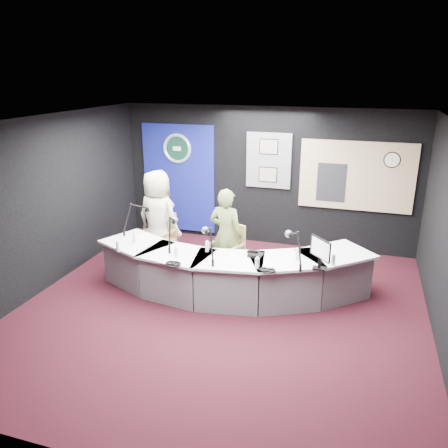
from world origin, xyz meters
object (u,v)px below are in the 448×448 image
(armchair_left, at_px, (159,240))
(person_man, at_px, (158,218))
(armchair_right, at_px, (226,252))
(person_woman, at_px, (226,235))
(broadcast_desk, at_px, (228,272))

(armchair_left, bearing_deg, person_man, 0.00)
(armchair_right, distance_m, person_woman, 0.32)
(armchair_right, xyz_separation_m, person_woman, (0.00, 0.00, 0.32))
(armchair_left, distance_m, armchair_right, 1.42)
(armchair_right, bearing_deg, person_man, -168.35)
(armchair_left, height_order, person_man, person_man)
(armchair_left, height_order, person_woman, person_woman)
(person_woman, bearing_deg, person_man, -3.62)
(broadcast_desk, bearing_deg, armchair_right, 110.89)
(armchair_left, distance_m, person_man, 0.42)
(armchair_right, relative_size, person_man, 0.55)
(armchair_left, relative_size, person_man, 0.52)
(broadcast_desk, distance_m, armchair_left, 1.79)
(broadcast_desk, xyz_separation_m, person_man, (-1.59, 0.80, 0.51))
(person_woman, bearing_deg, armchair_left, -3.62)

